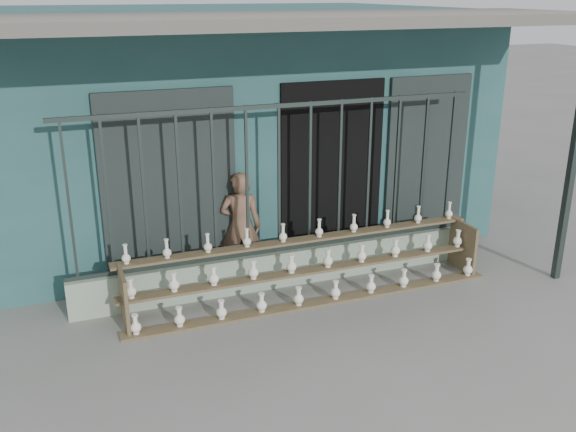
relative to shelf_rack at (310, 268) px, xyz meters
name	(u,v)px	position (x,y,z in m)	size (l,w,h in m)	color
ground	(321,334)	(-0.23, -0.89, -0.36)	(60.00, 60.00, 0.00)	slate
workshop_building	(215,114)	(-0.23, 3.34, 1.26)	(7.40, 6.60, 3.21)	#275253
parapet_wall	(279,268)	(-0.23, 0.41, -0.13)	(5.00, 0.20, 0.45)	#94AA92
security_fence	(279,180)	(-0.23, 0.41, 0.99)	(5.00, 0.04, 1.80)	#283330
shelf_rack	(310,268)	(0.00, 0.00, 0.00)	(4.50, 0.68, 0.85)	brown
elderly_woman	(241,226)	(-0.61, 0.76, 0.34)	(0.51, 0.33, 1.39)	brown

